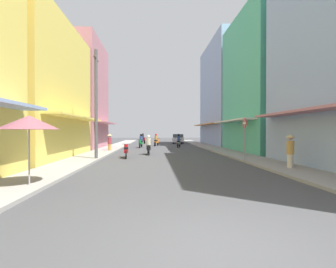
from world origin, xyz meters
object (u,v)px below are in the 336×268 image
(motorbike_red, at_px, (126,151))
(motorbike_maroon, at_px, (143,139))
(vendor_umbrella, at_px, (29,122))
(utility_pole, at_px, (96,104))
(parked_car, at_px, (178,139))
(motorbike_white, at_px, (180,141))
(motorbike_black, at_px, (148,146))
(pedestrian_foreground, at_px, (110,142))
(motorbike_green, at_px, (141,142))
(pedestrian_crossing, at_px, (290,150))
(motorbike_silver, at_px, (179,141))
(street_sign_no_entry, at_px, (245,134))
(motorbike_orange, at_px, (156,140))

(motorbike_red, xyz_separation_m, motorbike_maroon, (0.34, 20.50, 0.20))
(vendor_umbrella, distance_m, utility_pole, 7.98)
(parked_car, bearing_deg, motorbike_white, -90.88)
(motorbike_black, bearing_deg, pedestrian_foreground, 138.86)
(motorbike_green, distance_m, utility_pole, 12.64)
(pedestrian_crossing, xyz_separation_m, utility_pole, (-10.24, 4.66, 2.67))
(motorbike_silver, relative_size, street_sign_no_entry, 0.67)
(motorbike_red, distance_m, vendor_umbrella, 9.47)
(motorbike_silver, height_order, pedestrian_foreground, pedestrian_foreground)
(motorbike_white, bearing_deg, parked_car, 89.12)
(parked_car, bearing_deg, motorbike_red, -105.38)
(motorbike_red, bearing_deg, parked_car, 74.62)
(vendor_umbrella, xyz_separation_m, street_sign_no_entry, (9.52, 6.32, -0.42))
(motorbike_red, distance_m, pedestrian_foreground, 5.89)
(motorbike_green, xyz_separation_m, motorbike_silver, (4.38, 0.16, 0.00))
(motorbike_maroon, bearing_deg, motorbike_orange, -73.50)
(motorbike_white, bearing_deg, motorbike_red, -108.13)
(vendor_umbrella, relative_size, street_sign_no_entry, 0.89)
(parked_car, relative_size, pedestrian_foreground, 2.60)
(motorbike_red, relative_size, street_sign_no_entry, 0.68)
(motorbike_green, bearing_deg, motorbike_silver, 2.03)
(motorbike_orange, bearing_deg, pedestrian_foreground, -117.45)
(motorbike_green, relative_size, pedestrian_foreground, 1.11)
(street_sign_no_entry, bearing_deg, parked_car, 93.91)
(pedestrian_crossing, bearing_deg, pedestrian_foreground, 132.85)
(pedestrian_foreground, relative_size, utility_pole, 0.23)
(motorbike_silver, bearing_deg, motorbike_orange, 130.91)
(motorbike_green, xyz_separation_m, street_sign_no_entry, (6.95, -13.60, 1.01))
(motorbike_orange, xyz_separation_m, vendor_umbrella, (-4.39, -23.03, 1.43))
(pedestrian_foreground, distance_m, utility_pole, 7.27)
(motorbike_silver, xyz_separation_m, motorbike_black, (-3.33, -8.67, 0.00))
(motorbike_red, relative_size, parked_car, 0.43)
(pedestrian_crossing, distance_m, utility_pole, 11.56)
(motorbike_green, relative_size, street_sign_no_entry, 0.68)
(pedestrian_foreground, bearing_deg, utility_pole, -87.13)
(motorbike_silver, xyz_separation_m, motorbike_orange, (-2.56, 2.96, 0.00))
(motorbike_silver, height_order, motorbike_orange, same)
(parked_car, bearing_deg, motorbike_green, -117.52)
(motorbike_white, relative_size, street_sign_no_entry, 0.65)
(vendor_umbrella, bearing_deg, motorbike_white, 73.58)
(motorbike_silver, bearing_deg, motorbike_white, 82.25)
(motorbike_white, distance_m, motorbike_maroon, 6.17)
(motorbike_orange, bearing_deg, motorbike_red, -99.30)
(motorbike_maroon, height_order, motorbike_orange, same)
(motorbike_black, distance_m, motorbike_orange, 11.65)
(motorbike_silver, xyz_separation_m, motorbike_white, (0.89, 6.52, -0.20))
(pedestrian_foreground, distance_m, vendor_umbrella, 14.62)
(motorbike_red, distance_m, motorbike_black, 2.78)
(motorbike_white, relative_size, utility_pole, 0.24)
(parked_car, bearing_deg, vendor_umbrella, -104.68)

